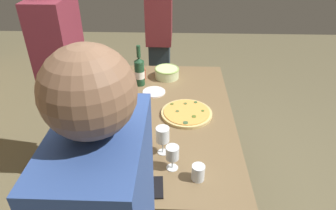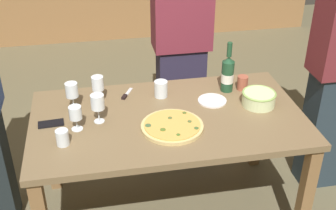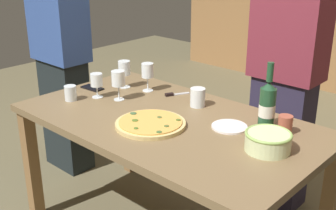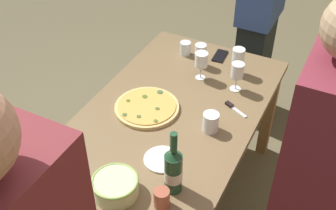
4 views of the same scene
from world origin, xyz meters
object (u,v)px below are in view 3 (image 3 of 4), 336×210
object	(u,v)px
dining_table	(168,135)
pizza_knife	(174,94)
wine_glass_far_right	(148,72)
cup_amber	(70,93)
wine_glass_by_bottle	(124,69)
person_host	(286,73)
wine_glass_near_pizza	(118,80)
person_guest_left	(61,56)
pizza	(151,124)
cell_phone	(92,88)
side_plate	(229,127)
serving_bowl	(268,141)
wine_bottle	(267,105)
wine_glass_far_left	(97,81)
cup_spare	(198,97)
cup_ceramic	(285,125)

from	to	relation	value
dining_table	pizza_knife	size ratio (longest dim) A/B	10.87
wine_glass_far_right	cup_amber	size ratio (longest dim) A/B	2.00
wine_glass_by_bottle	person_host	xyz separation A→B (m)	(0.79, 0.59, 0.00)
wine_glass_near_pizza	person_guest_left	distance (m)	0.76
pizza	wine_glass_far_right	bearing A→B (deg)	136.51
person_guest_left	cell_phone	bearing A→B (deg)	-5.49
person_host	person_guest_left	distance (m)	1.53
side_plate	person_host	world-z (taller)	person_host
wine_glass_near_pizza	person_host	size ratio (longest dim) A/B	0.10
side_plate	person_guest_left	distance (m)	1.45
serving_bowl	pizza_knife	world-z (taller)	serving_bowl
dining_table	wine_bottle	size ratio (longest dim) A/B	4.80
serving_bowl	cup_amber	world-z (taller)	same
pizza	wine_bottle	world-z (taller)	wine_bottle
cup_amber	side_plate	size ratio (longest dim) A/B	0.49
wine_glass_by_bottle	cup_amber	xyz separation A→B (m)	(-0.06, -0.37, -0.08)
serving_bowl	wine_glass_far_right	world-z (taller)	wine_glass_far_right
wine_bottle	wine_glass_far_right	xyz separation A→B (m)	(-0.82, -0.00, -0.00)
side_plate	dining_table	bearing A→B (deg)	-158.24
pizza_knife	person_host	distance (m)	0.68
serving_bowl	person_guest_left	distance (m)	1.72
dining_table	cell_phone	distance (m)	0.68
pizza	wine_glass_far_right	distance (m)	0.55
cup_amber	person_guest_left	xyz separation A→B (m)	(-0.55, 0.32, 0.06)
cell_phone	person_host	size ratio (longest dim) A/B	0.08
pizza	wine_glass_far_left	distance (m)	0.54
cup_spare	side_plate	distance (m)	0.33
wine_glass_far_left	person_host	xyz separation A→B (m)	(0.77, 0.82, 0.02)
cup_amber	side_plate	world-z (taller)	cup_amber
wine_glass_far_right	side_plate	distance (m)	0.71
dining_table	wine_glass_far_right	xyz separation A→B (m)	(-0.39, 0.24, 0.21)
serving_bowl	cup_amber	size ratio (longest dim) A/B	2.38
wine_glass_far_right	person_host	size ratio (longest dim) A/B	0.10
cup_spare	serving_bowl	bearing A→B (deg)	-20.64
dining_table	side_plate	size ratio (longest dim) A/B	9.00
wine_glass_by_bottle	cup_spare	bearing A→B (deg)	5.49
wine_glass_far_left	serving_bowl	bearing A→B (deg)	3.77
dining_table	cup_ceramic	bearing A→B (deg)	24.15
wine_bottle	wine_glass_far_left	size ratio (longest dim) A/B	2.29
cup_amber	pizza_knife	distance (m)	0.61
cup_ceramic	side_plate	bearing A→B (deg)	-152.90
pizza_knife	wine_glass_near_pizza	bearing A→B (deg)	-123.67
serving_bowl	wine_glass_by_bottle	xyz separation A→B (m)	(-1.11, 0.16, 0.07)
wine_glass_near_pizza	wine_glass_far_left	distance (m)	0.14
cell_phone	wine_glass_far_left	bearing A→B (deg)	58.28
pizza	wine_bottle	distance (m)	0.58
wine_bottle	side_plate	bearing A→B (deg)	-136.68
cell_phone	wine_glass_by_bottle	bearing A→B (deg)	136.55
wine_glass_far_left	cup_spare	bearing A→B (deg)	28.55
wine_glass_far_left	wine_glass_far_right	size ratio (longest dim) A/B	0.83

